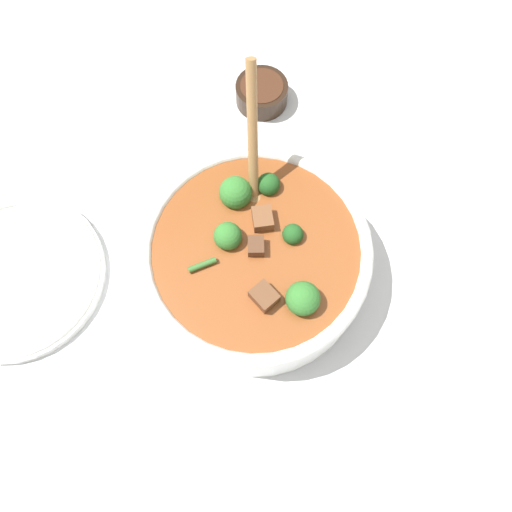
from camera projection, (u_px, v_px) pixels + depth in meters
ground_plane at (256, 271)px, 0.67m from camera, size 4.00×4.00×0.00m
stew_bowl at (256, 257)px, 0.63m from camera, size 0.29×0.28×0.24m
condiment_bowl at (262, 92)px, 0.76m from camera, size 0.08×0.08×0.04m
empty_plate at (16, 275)px, 0.66m from camera, size 0.23×0.23×0.02m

